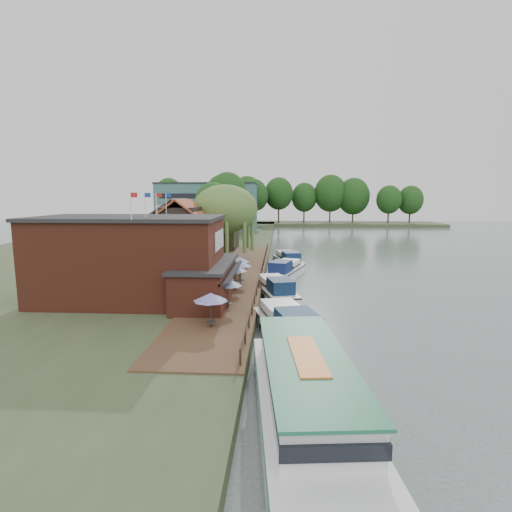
{
  "coord_description": "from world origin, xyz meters",
  "views": [
    {
      "loc": [
        -3.3,
        -33.84,
        9.95
      ],
      "look_at": [
        -6.0,
        12.0,
        3.0
      ],
      "focal_mm": 28.0,
      "sensor_mm": 36.0,
      "label": 1
    }
  ],
  "objects": [
    {
      "name": "ground",
      "position": [
        0.0,
        0.0,
        0.0
      ],
      "size": [
        260.0,
        260.0,
        0.0
      ],
      "primitive_type": "plane",
      "color": "#4A5655",
      "rests_on": "ground"
    },
    {
      "name": "land_bank",
      "position": [
        -30.0,
        35.0,
        0.5
      ],
      "size": [
        50.0,
        140.0,
        1.0
      ],
      "primitive_type": "cube",
      "color": "#384728",
      "rests_on": "ground"
    },
    {
      "name": "quay_deck",
      "position": [
        -8.0,
        10.0,
        1.05
      ],
      "size": [
        6.0,
        50.0,
        0.1
      ],
      "primitive_type": "cube",
      "color": "#47301E",
      "rests_on": "land_bank"
    },
    {
      "name": "quay_rail",
      "position": [
        -5.3,
        10.5,
        1.5
      ],
      "size": [
        0.2,
        49.0,
        1.0
      ],
      "primitive_type": null,
      "color": "black",
      "rests_on": "land_bank"
    },
    {
      "name": "pub",
      "position": [
        -14.0,
        -1.0,
        4.65
      ],
      "size": [
        20.0,
        11.0,
        7.3
      ],
      "primitive_type": null,
      "color": "maroon",
      "rests_on": "land_bank"
    },
    {
      "name": "hotel_block",
      "position": [
        -22.0,
        70.0,
        7.15
      ],
      "size": [
        25.4,
        12.4,
        12.3
      ],
      "primitive_type": null,
      "color": "#38666B",
      "rests_on": "land_bank"
    },
    {
      "name": "cottage_a",
      "position": [
        -15.0,
        14.0,
        5.25
      ],
      "size": [
        8.6,
        7.6,
        8.5
      ],
      "primitive_type": null,
      "color": "black",
      "rests_on": "land_bank"
    },
    {
      "name": "cottage_b",
      "position": [
        -18.0,
        24.0,
        5.25
      ],
      "size": [
        9.6,
        8.6,
        8.5
      ],
      "primitive_type": null,
      "color": "beige",
      "rests_on": "land_bank"
    },
    {
      "name": "cottage_c",
      "position": [
        -14.0,
        33.0,
        5.25
      ],
      "size": [
        7.6,
        7.6,
        8.5
      ],
      "primitive_type": null,
      "color": "black",
      "rests_on": "land_bank"
    },
    {
      "name": "willow",
      "position": [
        -10.5,
        19.0,
        6.21
      ],
      "size": [
        8.6,
        8.6,
        10.43
      ],
      "primitive_type": null,
      "color": "#476B2D",
      "rests_on": "land_bank"
    },
    {
      "name": "umbrella_0",
      "position": [
        -7.89,
        -7.94,
        2.29
      ],
      "size": [
        2.36,
        2.36,
        2.38
      ],
      "primitive_type": null,
      "color": "navy",
      "rests_on": "quay_deck"
    },
    {
      "name": "umbrella_1",
      "position": [
        -7.33,
        -3.23,
        2.29
      ],
      "size": [
        2.29,
        2.29,
        2.38
      ],
      "primitive_type": null,
      "color": "#1B4A98",
      "rests_on": "quay_deck"
    },
    {
      "name": "umbrella_2",
      "position": [
        -8.07,
        -1.23,
        2.29
      ],
      "size": [
        2.1,
        2.1,
        2.38
      ],
      "primitive_type": null,
      "color": "navy",
      "rests_on": "quay_deck"
    },
    {
      "name": "umbrella_3",
      "position": [
        -7.42,
        2.87,
        2.29
      ],
      "size": [
        2.25,
        2.25,
        2.38
      ],
      "primitive_type": null,
      "color": "navy",
      "rests_on": "quay_deck"
    },
    {
      "name": "umbrella_4",
      "position": [
        -7.21,
        5.61,
        2.29
      ],
      "size": [
        2.27,
        2.27,
        2.38
      ],
      "primitive_type": null,
      "color": "#1E1A90",
      "rests_on": "quay_deck"
    },
    {
      "name": "umbrella_5",
      "position": [
        -7.54,
        8.24,
        2.29
      ],
      "size": [
        2.08,
        2.08,
        2.38
      ],
      "primitive_type": null,
      "color": "navy",
      "rests_on": "quay_deck"
    },
    {
      "name": "cruiser_0",
      "position": [
        -2.64,
        -7.1,
        1.27
      ],
      "size": [
        6.17,
        10.95,
        2.55
      ],
      "primitive_type": null,
      "rotation": [
        0.0,
        0.0,
        0.29
      ],
      "color": "white",
      "rests_on": "ground"
    },
    {
      "name": "cruiser_1",
      "position": [
        -3.61,
        4.17,
        1.14
      ],
      "size": [
        5.46,
        9.95,
        2.28
      ],
      "primitive_type": null,
      "rotation": [
        0.0,
        0.0,
        0.27
      ],
      "color": "white",
      "rests_on": "ground"
    },
    {
      "name": "cruiser_2",
      "position": [
        -2.58,
        14.14,
        1.17
      ],
      "size": [
        5.94,
        10.17,
        2.34
      ],
      "primitive_type": null,
      "rotation": [
        0.0,
        0.0,
        -0.31
      ],
      "color": "white",
      "rests_on": "ground"
    },
    {
      "name": "cruiser_3",
      "position": [
        -2.04,
        22.32,
        1.17
      ],
      "size": [
        5.09,
        10.12,
        2.34
      ],
      "primitive_type": null,
      "rotation": [
        0.0,
        0.0,
        0.21
      ],
      "color": "silver",
      "rests_on": "ground"
    },
    {
      "name": "tour_boat",
      "position": [
        -2.02,
        -18.31,
        1.65
      ],
      "size": [
        5.69,
        15.46,
        3.3
      ],
      "primitive_type": null,
      "rotation": [
        0.0,
        0.0,
        0.1
      ],
      "color": "silver",
      "rests_on": "ground"
    },
    {
      "name": "swan",
      "position": [
        -4.5,
        -12.48,
        0.22
      ],
      "size": [
        0.44,
        0.44,
        0.44
      ],
      "primitive_type": "sphere",
      "color": "white",
      "rests_on": "ground"
    },
    {
      "name": "bank_tree_0",
      "position": [
        -15.65,
        40.87,
        6.74
      ],
      "size": [
        7.23,
        7.23,
        11.47
      ],
      "primitive_type": null,
      "color": "#143811",
      "rests_on": "land_bank"
    },
    {
      "name": "bank_tree_1",
      "position": [
        -14.3,
        51.04,
        7.97
      ],
      "size": [
        7.92,
        7.92,
        13.94
      ],
      "primitive_type": null,
      "color": "#143811",
      "rests_on": "land_bank"
    },
    {
      "name": "bank_tree_2",
      "position": [
        -16.41,
        57.69,
        7.89
      ],
      "size": [
        7.68,
        7.68,
        13.78
      ],
      "primitive_type": null,
      "color": "#143811",
      "rests_on": "land_bank"
    },
    {
      "name": "bank_tree_3",
      "position": [
        -10.46,
        79.73,
        7.83
      ],
      "size": [
        7.26,
        7.26,
        13.66
      ],
      "primitive_type": null,
      "color": "#143811",
      "rests_on": "land_bank"
    },
    {
      "name": "bank_tree_4",
      "position": [
        -12.47,
        85.01,
        7.32
      ],
      "size": [
        8.08,
        8.08,
        12.65
      ],
      "primitive_type": null,
      "color": "#143811",
      "rests_on": "land_bank"
    },
    {
      "name": "bank_tree_5",
      "position": [
        -11.05,
        94.54,
        7.77
      ],
      "size": [
        8.21,
        8.21,
        13.54
      ],
      "primitive_type": null,
      "color": "#143811",
      "rests_on": "land_bank"
    }
  ]
}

